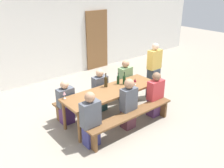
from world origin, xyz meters
The scene contains 20 objects.
ground_plane centered at (0.00, 0.00, 0.00)m, with size 24.00×24.00×0.00m, color gray.
back_wall centered at (0.00, 3.35, 1.60)m, with size 14.00×0.20×3.20m, color silver.
wooden_door centered at (1.92, 3.21, 1.05)m, with size 0.90×0.06×2.10m, color brown.
tasting_table centered at (0.00, 0.00, 0.67)m, with size 2.35×0.74×0.75m.
bench_near centered at (0.00, -0.67, 0.36)m, with size 2.25×0.30×0.45m.
bench_far centered at (0.00, 0.67, 0.36)m, with size 2.25×0.30×0.45m.
wine_bottle_0 centered at (0.01, 0.24, 0.88)m, with size 0.08×0.08×0.34m.
wine_bottle_1 centered at (0.44, 0.08, 0.86)m, with size 0.07×0.07×0.31m.
wine_bottle_2 centered at (0.34, 0.18, 0.86)m, with size 0.06×0.06×0.29m.
wine_glass_0 centered at (0.63, -0.10, 0.86)m, with size 0.07×0.07×0.15m.
wine_glass_1 centered at (-1.06, 0.30, 0.87)m, with size 0.07×0.07×0.17m.
wine_glass_2 centered at (0.36, -0.26, 0.87)m, with size 0.07×0.07×0.18m.
wine_glass_3 centered at (0.33, -0.14, 0.87)m, with size 0.08×0.08×0.18m.
seated_guest_near_0 centered at (-0.96, -0.52, 0.56)m, with size 0.39×0.24×1.17m.
seated_guest_near_1 centered at (0.04, -0.52, 0.57)m, with size 0.36×0.24×1.18m.
seated_guest_near_2 centered at (0.91, -0.52, 0.52)m, with size 0.41×0.24×1.11m.
seated_guest_far_0 centered at (-0.92, 0.52, 0.50)m, with size 0.38×0.24×1.06m.
seated_guest_far_1 centered at (0.04, 0.52, 0.52)m, with size 0.38×0.24×1.10m.
seated_guest_far_2 centered at (0.88, 0.52, 0.55)m, with size 0.36×0.24×1.16m.
standing_host centered at (1.62, 0.19, 0.75)m, with size 0.38×0.24×1.56m.
Camera 1 is at (-3.20, -3.92, 3.07)m, focal length 39.05 mm.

